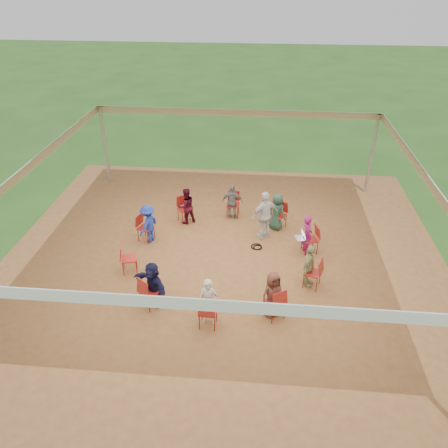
# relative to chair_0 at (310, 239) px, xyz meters

# --- Properties ---
(ground) EXTENTS (80.00, 80.00, 0.00)m
(ground) POSITION_rel_chair_0_xyz_m (-2.56, -0.73, -0.45)
(ground) COLOR #27541A
(ground) RESTS_ON ground
(dirt_patch) EXTENTS (13.00, 13.00, 0.00)m
(dirt_patch) POSITION_rel_chair_0_xyz_m (-2.56, -0.73, -0.44)
(dirt_patch) COLOR brown
(dirt_patch) RESTS_ON ground
(tent) EXTENTS (10.33, 10.33, 3.00)m
(tent) POSITION_rel_chair_0_xyz_m (-2.56, -0.73, 1.92)
(tent) COLOR #B2B2B7
(tent) RESTS_ON ground
(chair_0) EXTENTS (0.54, 0.52, 0.90)m
(chair_0) POSITION_rel_chair_0_xyz_m (0.00, 0.00, 0.00)
(chair_0) COLOR #A72119
(chair_0) RESTS_ON ground
(chair_1) EXTENTS (0.60, 0.61, 0.90)m
(chair_1) POSITION_rel_chair_0_xyz_m (-0.92, 1.36, 0.00)
(chair_1) COLOR #A72119
(chair_1) RESTS_ON ground
(chair_2) EXTENTS (0.44, 0.46, 0.90)m
(chair_2) POSITION_rel_chair_0_xyz_m (-2.46, 1.93, 0.00)
(chair_2) COLOR #A72119
(chair_2) RESTS_ON ground
(chair_3) EXTENTS (0.59, 0.60, 0.90)m
(chair_3) POSITION_rel_chair_0_xyz_m (-4.04, 1.48, 0.00)
(chair_3) COLOR #A72119
(chair_3) RESTS_ON ground
(chair_4) EXTENTS (0.56, 0.55, 0.90)m
(chair_4) POSITION_rel_chair_0_xyz_m (-5.05, 0.19, 0.00)
(chair_4) COLOR #A72119
(chair_4) RESTS_ON ground
(chair_5) EXTENTS (0.54, 0.52, 0.90)m
(chair_5) POSITION_rel_chair_0_xyz_m (-5.12, -1.45, 0.00)
(chair_5) COLOR #A72119
(chair_5) RESTS_ON ground
(chair_6) EXTENTS (0.60, 0.61, 0.90)m
(chair_6) POSITION_rel_chair_0_xyz_m (-4.20, -2.82, 0.00)
(chair_6) COLOR #A72119
(chair_6) RESTS_ON ground
(chair_7) EXTENTS (0.44, 0.46, 0.90)m
(chair_7) POSITION_rel_chair_0_xyz_m (-2.66, -3.38, 0.00)
(chair_7) COLOR #A72119
(chair_7) RESTS_ON ground
(chair_8) EXTENTS (0.59, 0.60, 0.90)m
(chair_8) POSITION_rel_chair_0_xyz_m (-1.08, -2.94, 0.00)
(chair_8) COLOR #A72119
(chair_8) RESTS_ON ground
(chair_9) EXTENTS (0.56, 0.55, 0.90)m
(chair_9) POSITION_rel_chair_0_xyz_m (-0.06, -1.64, 0.00)
(chair_9) COLOR #A72119
(chair_9) RESTS_ON ground
(person_seated_0) EXTENTS (0.41, 0.52, 1.25)m
(person_seated_0) POSITION_rel_chair_0_xyz_m (-0.12, -0.03, 0.18)
(person_seated_0) COLOR #921365
(person_seated_0) RESTS_ON ground
(person_seated_1) EXTENTS (0.69, 0.65, 1.25)m
(person_seated_1) POSITION_rel_chair_0_xyz_m (-0.99, 1.27, 0.18)
(person_seated_1) COLOR #274838
(person_seated_1) RESTS_ON ground
(person_seated_2) EXTENTS (0.75, 0.40, 1.25)m
(person_seated_2) POSITION_rel_chair_0_xyz_m (-2.46, 1.81, 0.18)
(person_seated_2) COLOR slate
(person_seated_2) RESTS_ON ground
(person_seated_3) EXTENTS (0.70, 0.63, 1.25)m
(person_seated_3) POSITION_rel_chair_0_xyz_m (-3.97, 1.38, 0.18)
(person_seated_3) COLOR #3D0817
(person_seated_3) RESTS_ON ground
(person_seated_4) EXTENTS (0.65, 0.90, 1.25)m
(person_seated_4) POSITION_rel_chair_0_xyz_m (-4.94, 0.15, 0.18)
(person_seated_4) COLOR #1C319F
(person_seated_4) RESTS_ON ground
(person_seated_5) EXTENTS (1.18, 1.06, 1.25)m
(person_seated_5) POSITION_rel_chair_0_xyz_m (-4.13, -2.72, 0.18)
(person_seated_5) COLOR #141539
(person_seated_5) RESTS_ON ground
(person_seated_6) EXTENTS (0.47, 0.32, 1.25)m
(person_seated_6) POSITION_rel_chair_0_xyz_m (-2.65, -3.26, 0.18)
(person_seated_6) COLOR beige
(person_seated_6) RESTS_ON ground
(person_seated_7) EXTENTS (0.70, 0.63, 1.25)m
(person_seated_7) POSITION_rel_chair_0_xyz_m (-1.14, -2.84, 0.18)
(person_seated_7) COLOR brown
(person_seated_7) RESTS_ON ground
(person_seated_8) EXTENTS (0.61, 0.82, 1.25)m
(person_seated_8) POSITION_rel_chair_0_xyz_m (-0.17, -1.60, 0.18)
(person_seated_8) COLOR tan
(person_seated_8) RESTS_ON ground
(standing_person) EXTENTS (1.05, 0.93, 1.61)m
(standing_person) POSITION_rel_chair_0_xyz_m (-1.37, 0.68, 0.36)
(standing_person) COLOR silver
(standing_person) RESTS_ON ground
(cable_coil) EXTENTS (0.45, 0.45, 0.03)m
(cable_coil) POSITION_rel_chair_0_xyz_m (-1.57, 0.08, -0.43)
(cable_coil) COLOR black
(cable_coil) RESTS_ON ground
(laptop) EXTENTS (0.35, 0.40, 0.23)m
(laptop) POSITION_rel_chair_0_xyz_m (-0.27, -0.08, 0.15)
(laptop) COLOR #B7B7BC
(laptop) RESTS_ON ground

